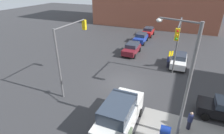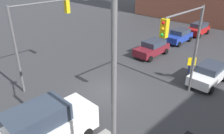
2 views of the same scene
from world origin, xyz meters
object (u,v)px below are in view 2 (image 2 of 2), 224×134
Objects in this scene: pedestrian_waiting at (190,73)px; sedan_white at (209,74)px; hatchback_maroon at (152,48)px; street_lamp_corner at (109,89)px; traffic_signal_nw_corner at (186,40)px; traffic_signal_se_corner at (38,29)px; hatchback_blue at (179,36)px; van_white_delivery at (45,128)px; sedan_red at (198,29)px.

sedan_white is at bearing 20.31° from pedestrian_waiting.
hatchback_maroon is 6.19m from pedestrian_waiting.
street_lamp_corner reaches higher than sedan_white.
traffic_signal_nw_corner is 1.00× the size of traffic_signal_se_corner.
hatchback_blue is at bearing -137.93° from sedan_white.
traffic_signal_nw_corner is at bearing 28.78° from hatchback_blue.
hatchback_blue and sedan_white have the same top height.
street_lamp_corner is 1.98× the size of hatchback_blue.
van_white_delivery is (12.89, -3.18, 0.44)m from sedan_white.
pedestrian_waiting is (2.67, 5.58, 0.01)m from hatchback_maroon.
pedestrian_waiting reaches higher than sedan_white.
hatchback_maroon is at bearing -0.60° from sedan_red.
van_white_delivery is at bearing 10.29° from hatchback_blue.
street_lamp_corner is 5.12m from van_white_delivery.
hatchback_blue is 20.88m from van_white_delivery.
traffic_signal_se_corner is 17.61m from hatchback_blue.
van_white_delivery reaches higher than sedan_white.
traffic_signal_nw_corner reaches higher than hatchback_maroon.
hatchback_maroon is at bearing 137.07° from pedestrian_waiting.
pedestrian_waiting reaches higher than sedan_red.
pedestrian_waiting is at bearing 22.36° from sedan_red.
van_white_delivery is 3.27× the size of pedestrian_waiting.
hatchback_maroon is 5.90m from hatchback_blue.
sedan_red is 0.73× the size of van_white_delivery.
pedestrian_waiting is (-11.98, 2.00, -0.43)m from van_white_delivery.
hatchback_blue is at bearing 106.41° from pedestrian_waiting.
hatchback_blue is 1.00× the size of sedan_white.
traffic_signal_nw_corner is 1.62× the size of sedan_white.
traffic_signal_nw_corner is at bearing 120.50° from traffic_signal_se_corner.
traffic_signal_nw_corner reaches higher than sedan_red.
sedan_white is at bearing 75.42° from hatchback_maroon.
hatchback_blue is 4.74m from sedan_red.
traffic_signal_se_corner reaches higher than van_white_delivery.
van_white_delivery is at bearing 60.72° from traffic_signal_se_corner.
traffic_signal_se_corner is (5.30, -9.00, 0.00)m from traffic_signal_nw_corner.
pedestrian_waiting is at bearing -52.30° from sedan_white.
sedan_red is at bearing -163.59° from street_lamp_corner.
street_lamp_corner is 1.48× the size of van_white_delivery.
van_white_delivery is at bearing -73.27° from street_lamp_corner.
hatchback_maroon is 1.08× the size of sedan_red.
hatchback_blue is (-17.01, 2.57, -3.75)m from traffic_signal_se_corner.
pedestrian_waiting is (-8.44, 8.30, -3.74)m from traffic_signal_se_corner.
sedan_white is 13.28m from van_white_delivery.
hatchback_maroon is at bearing -151.91° from street_lamp_corner.
traffic_signal_se_corner is at bearing -45.38° from sedan_white.
street_lamp_corner is 1.99× the size of sedan_white.
street_lamp_corner is (7.74, 0.95, 0.11)m from traffic_signal_nw_corner.
traffic_signal_nw_corner reaches higher than van_white_delivery.
hatchback_maroon is 2.57× the size of pedestrian_waiting.
hatchback_maroon is (-13.55, -7.23, -3.86)m from street_lamp_corner.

